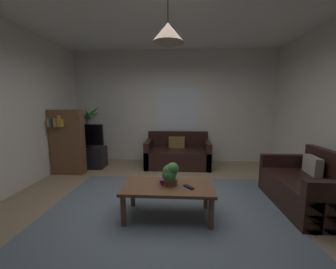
# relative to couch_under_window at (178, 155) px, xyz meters

# --- Properties ---
(floor) EXTENTS (5.26, 5.22, 0.02)m
(floor) POSITION_rel_couch_under_window_xyz_m (-0.13, -2.10, -0.28)
(floor) COLOR #9E8466
(floor) RESTS_ON ground
(rug) EXTENTS (3.42, 2.87, 0.01)m
(rug) POSITION_rel_couch_under_window_xyz_m (-0.13, -2.30, -0.27)
(rug) COLOR slate
(rug) RESTS_ON ground
(wall_back) EXTENTS (5.38, 0.06, 2.88)m
(wall_back) POSITION_rel_couch_under_window_xyz_m (-0.13, 0.54, 1.17)
(wall_back) COLOR silver
(wall_back) RESTS_ON ground
(window_pane) EXTENTS (1.09, 0.01, 1.14)m
(window_pane) POSITION_rel_couch_under_window_xyz_m (-0.03, 0.51, 1.11)
(window_pane) COLOR white
(couch_under_window) EXTENTS (1.54, 0.89, 0.82)m
(couch_under_window) POSITION_rel_couch_under_window_xyz_m (0.00, 0.00, 0.00)
(couch_under_window) COLOR black
(couch_under_window) RESTS_ON ground
(couch_right_side) EXTENTS (0.89, 1.41, 0.82)m
(couch_right_side) POSITION_rel_couch_under_window_xyz_m (1.99, -1.96, 0.00)
(couch_right_side) COLOR black
(couch_right_side) RESTS_ON ground
(coffee_table) EXTENTS (1.21, 0.64, 0.44)m
(coffee_table) POSITION_rel_couch_under_window_xyz_m (-0.09, -2.36, 0.11)
(coffee_table) COLOR brown
(coffee_table) RESTS_ON ground
(book_on_table_0) EXTENTS (0.13, 0.12, 0.03)m
(book_on_table_0) POSITION_rel_couch_under_window_xyz_m (-0.13, -2.30, 0.18)
(book_on_table_0) COLOR #B22D2D
(book_on_table_0) RESTS_ON coffee_table
(book_on_table_1) EXTENTS (0.17, 0.13, 0.02)m
(book_on_table_1) POSITION_rel_couch_under_window_xyz_m (-0.12, -2.29, 0.21)
(book_on_table_1) COLOR #B22D2D
(book_on_table_1) RESTS_ON coffee_table
(book_on_table_2) EXTENTS (0.17, 0.14, 0.02)m
(book_on_table_2) POSITION_rel_couch_under_window_xyz_m (-0.14, -2.30, 0.23)
(book_on_table_2) COLOR #72387F
(book_on_table_2) RESTS_ON coffee_table
(remote_on_table_0) EXTENTS (0.14, 0.16, 0.02)m
(remote_on_table_0) POSITION_rel_couch_under_window_xyz_m (0.18, -2.42, 0.18)
(remote_on_table_0) COLOR black
(remote_on_table_0) RESTS_ON coffee_table
(potted_plant_on_table) EXTENTS (0.22, 0.21, 0.32)m
(potted_plant_on_table) POSITION_rel_couch_under_window_xyz_m (-0.06, -2.36, 0.34)
(potted_plant_on_table) COLOR brown
(potted_plant_on_table) RESTS_ON coffee_table
(tv_stand) EXTENTS (0.90, 0.44, 0.50)m
(tv_stand) POSITION_rel_couch_under_window_xyz_m (-2.21, -0.24, -0.02)
(tv_stand) COLOR black
(tv_stand) RESTS_ON ground
(tv) EXTENTS (0.89, 0.16, 0.55)m
(tv) POSITION_rel_couch_under_window_xyz_m (-2.21, -0.26, 0.51)
(tv) COLOR black
(tv) RESTS_ON tv_stand
(potted_palm_corner) EXTENTS (0.77, 0.96, 1.51)m
(potted_palm_corner) POSITION_rel_couch_under_window_xyz_m (-2.37, 0.29, 0.44)
(potted_palm_corner) COLOR beige
(potted_palm_corner) RESTS_ON ground
(bookshelf_corner) EXTENTS (0.70, 0.31, 1.40)m
(bookshelf_corner) POSITION_rel_couch_under_window_xyz_m (-2.39, -0.72, 0.44)
(bookshelf_corner) COLOR brown
(bookshelf_corner) RESTS_ON ground
(pendant_lamp) EXTENTS (0.39, 0.39, 0.63)m
(pendant_lamp) POSITION_rel_couch_under_window_xyz_m (-0.09, -2.36, 2.10)
(pendant_lamp) COLOR black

